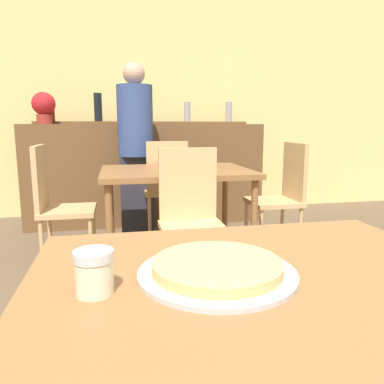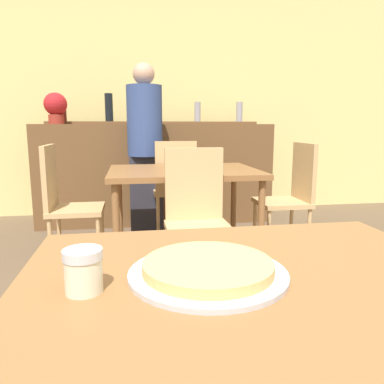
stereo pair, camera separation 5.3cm
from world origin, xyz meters
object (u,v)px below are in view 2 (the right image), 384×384
person_standing (145,145)px  potted_plant (56,106)px  chair_far_side_right (292,192)px  cheese_shaker (83,270)px  chair_far_side_back (175,184)px  chair_far_side_front (197,213)px  chair_far_side_left (64,199)px  pizza_tray (208,270)px

person_standing → potted_plant: person_standing is taller
chair_far_side_right → cheese_shaker: 2.57m
cheese_shaker → potted_plant: (-0.67, 3.46, 0.49)m
chair_far_side_back → chair_far_side_front: bearing=90.0°
chair_far_side_left → cheese_shaker: bearing=-169.2°
chair_far_side_right → potted_plant: size_ratio=2.91×
chair_far_side_back → pizza_tray: (-0.23, -2.69, 0.22)m
chair_far_side_back → chair_far_side_left: size_ratio=1.00×
chair_far_side_back → person_standing: size_ratio=0.57×
potted_plant → person_standing: bearing=-30.1°
cheese_shaker → potted_plant: potted_plant is taller
chair_far_side_back → potted_plant: bearing=-32.0°
chair_far_side_front → person_standing: (-0.27, 1.41, 0.36)m
chair_far_side_left → person_standing: 1.09m
chair_far_side_right → person_standing: 1.47m
chair_far_side_right → cheese_shaker: chair_far_side_right is taller
cheese_shaker → person_standing: 2.94m
chair_far_side_right → chair_far_side_front: bearing=-56.5°
chair_far_side_left → person_standing: person_standing is taller
chair_far_side_right → pizza_tray: bearing=-28.6°
person_standing → pizza_tray: bearing=-89.3°
chair_far_side_right → cheese_shaker: (-1.41, -2.13, 0.25)m
chair_far_side_front → pizza_tray: bearing=-98.8°
chair_far_side_front → pizza_tray: 1.52m
chair_far_side_back → pizza_tray: chair_far_side_back is taller
chair_far_side_right → pizza_tray: size_ratio=2.58×
chair_far_side_back → cheese_shaker: chair_far_side_back is taller
chair_far_side_front → potted_plant: bearing=121.3°
cheese_shaker → person_standing: bearing=85.3°
chair_far_side_back → chair_far_side_right: (0.91, -0.60, 0.00)m
chair_far_side_front → chair_far_side_left: bearing=146.5°
chair_far_side_front → person_standing: bearing=100.7°
chair_far_side_left → chair_far_side_right: bearing=-90.0°
chair_far_side_back → pizza_tray: bearing=85.1°
pizza_tray → chair_far_side_right: bearing=61.4°
chair_far_side_left → chair_far_side_right: size_ratio=1.00×
chair_far_side_front → person_standing: person_standing is taller
chair_far_side_left → chair_far_side_right: same height
cheese_shaker → chair_far_side_front: bearing=71.7°
chair_far_side_front → cheese_shaker: chair_far_side_front is taller
pizza_tray → potted_plant: bearing=105.5°
chair_far_side_right → pizza_tray: 2.39m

